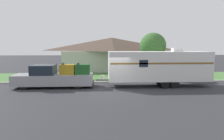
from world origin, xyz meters
name	(u,v)px	position (x,y,z in m)	size (l,w,h in m)	color
ground_plane	(114,91)	(0.00, 0.00, 0.00)	(120.00, 120.00, 0.00)	#2D2D33
curb_strip	(112,82)	(0.00, 3.75, 0.07)	(80.00, 0.30, 0.14)	#ADADA8
lawn_strip	(110,77)	(0.00, 7.40, 0.01)	(80.00, 7.00, 0.03)	#477538
house_across_street	(112,53)	(0.61, 14.85, 2.34)	(13.92, 8.36, 4.52)	#B2B2A8
pickup_truck	(54,77)	(-4.83, 1.79, 0.86)	(6.49, 2.05, 2.00)	black
travel_trailer	(159,66)	(3.86, 1.79, 1.71)	(9.51, 2.24, 3.20)	black
mailbox	(39,71)	(-6.80, 4.54, 1.05)	(0.48, 0.20, 1.37)	brown
tree_in_yard	(153,46)	(4.52, 6.65, 3.38)	(2.75, 2.75, 4.77)	brown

